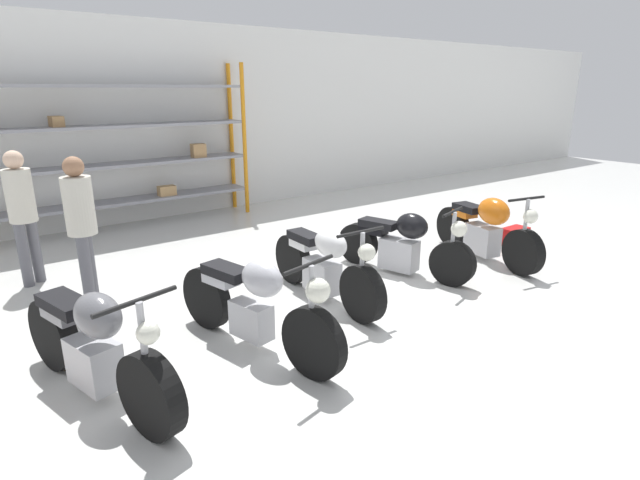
{
  "coord_description": "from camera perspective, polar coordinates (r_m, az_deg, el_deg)",
  "views": [
    {
      "loc": [
        -3.34,
        -4.11,
        2.41
      ],
      "look_at": [
        0.0,
        0.4,
        0.7
      ],
      "focal_mm": 28.0,
      "sensor_mm": 36.0,
      "label": 1
    }
  ],
  "objects": [
    {
      "name": "motorcycle_silver",
      "position": [
        4.74,
        -7.37,
        -7.32
      ],
      "size": [
        0.74,
        2.11,
        1.04
      ],
      "rotation": [
        0.0,
        0.0,
        -1.34
      ],
      "color": "black",
      "rests_on": "ground_plane"
    },
    {
      "name": "person_near_rack",
      "position": [
        6.22,
        -25.66,
        2.21
      ],
      "size": [
        0.42,
        0.42,
        1.7
      ],
      "rotation": [
        0.0,
        0.0,
        2.73
      ],
      "color": "#595960",
      "rests_on": "ground_plane"
    },
    {
      "name": "back_wall",
      "position": [
        10.04,
        -17.47,
        12.73
      ],
      "size": [
        30.0,
        0.08,
        3.6
      ],
      "color": "white",
      "rests_on": "ground_plane"
    },
    {
      "name": "motorcycle_grey",
      "position": [
        4.41,
        -24.36,
        -11.07
      ],
      "size": [
        0.84,
        2.11,
        1.06
      ],
      "rotation": [
        0.0,
        0.0,
        -1.31
      ],
      "color": "black",
      "rests_on": "ground_plane"
    },
    {
      "name": "ground_plane",
      "position": [
        5.82,
        2.37,
        -7.54
      ],
      "size": [
        30.0,
        30.0,
        0.0
      ],
      "primitive_type": "plane",
      "color": "silver"
    },
    {
      "name": "toolbox",
      "position": [
        8.57,
        21.37,
        0.41
      ],
      "size": [
        0.44,
        0.26,
        0.28
      ],
      "color": "red",
      "rests_on": "ground_plane"
    },
    {
      "name": "motorcycle_white",
      "position": [
        5.82,
        0.53,
        -2.9
      ],
      "size": [
        0.61,
        2.03,
        1.01
      ],
      "rotation": [
        0.0,
        0.0,
        -1.59
      ],
      "color": "black",
      "rests_on": "ground_plane"
    },
    {
      "name": "motorcycle_orange",
      "position": [
        7.63,
        18.47,
        1.2
      ],
      "size": [
        0.72,
        2.06,
        1.05
      ],
      "rotation": [
        0.0,
        0.0,
        -1.77
      ],
      "color": "black",
      "rests_on": "ground_plane"
    },
    {
      "name": "person_browsing",
      "position": [
        7.17,
        -30.92,
        3.21
      ],
      "size": [
        0.45,
        0.45,
        1.7
      ],
      "rotation": [
        0.0,
        0.0,
        2.22
      ],
      "color": "#595960",
      "rests_on": "ground_plane"
    },
    {
      "name": "shelving_rack",
      "position": [
        9.44,
        -21.97,
        9.96
      ],
      "size": [
        4.64,
        0.63,
        2.87
      ],
      "color": "orange",
      "rests_on": "ground_plane"
    },
    {
      "name": "motorcycle_black",
      "position": [
        6.76,
        9.47,
        -0.54
      ],
      "size": [
        0.82,
        1.96,
        0.97
      ],
      "rotation": [
        0.0,
        0.0,
        -1.28
      ],
      "color": "black",
      "rests_on": "ground_plane"
    }
  ]
}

